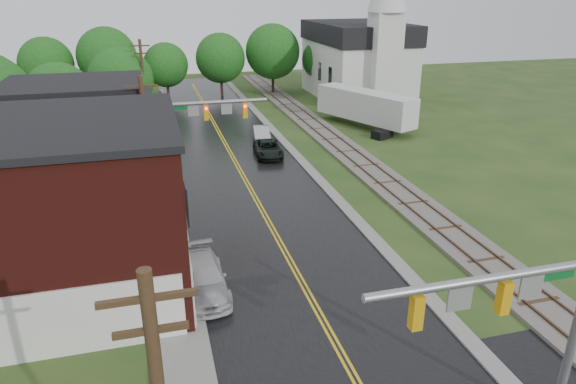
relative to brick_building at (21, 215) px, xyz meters
name	(u,v)px	position (x,y,z in m)	size (l,w,h in m)	color
main_road	(240,170)	(12.48, 15.00, -4.15)	(10.00, 90.00, 0.02)	black
curb_right	(289,147)	(17.88, 20.00, -4.15)	(0.80, 70.00, 0.12)	gray
sidewalk_left	(163,202)	(6.28, 10.00, -4.15)	(2.40, 50.00, 0.12)	gray
brick_building	(21,215)	(0.00, 0.00, 0.00)	(14.30, 10.30, 8.30)	#4D1610
yellow_house	(83,158)	(1.48, 11.00, -0.95)	(8.00, 7.00, 6.40)	tan
darkred_building	(108,136)	(2.48, 20.00, -1.95)	(7.00, 6.00, 4.40)	#3F0F0C
church	(361,53)	(32.48, 38.74, 1.68)	(10.40, 18.40, 20.00)	silver
railroad	(336,143)	(22.48, 20.00, -4.05)	(3.20, 80.00, 0.30)	#59544C
traffic_signal_near	(523,309)	(15.96, -13.00, 0.82)	(7.34, 0.30, 7.20)	gray
traffic_signal_far	(196,121)	(9.01, 12.00, 0.82)	(7.34, 0.43, 7.20)	gray
utility_pole_b	(148,149)	(5.68, 7.00, 0.57)	(1.80, 0.28, 9.00)	#382616
utility_pole_c	(144,85)	(5.68, 29.00, 0.57)	(1.80, 0.28, 9.00)	#382616
tree_left_c	(62,99)	(-1.36, 24.90, 0.36)	(6.00, 6.00, 7.65)	black
tree_left_e	(123,81)	(3.64, 30.90, 0.66)	(6.40, 6.40, 8.16)	black
suv_dark	(268,149)	(15.50, 17.97, -3.49)	(2.19, 4.74, 1.32)	black
sedan_silver	(261,134)	(15.91, 22.52, -3.46)	(1.47, 4.22, 1.39)	#A9A9AE
pickup_white	(203,278)	(7.68, -1.84, -3.39)	(2.12, 5.23, 1.52)	beige
semi_trailer	(365,106)	(27.40, 24.89, -1.92)	(7.07, 11.77, 3.74)	black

